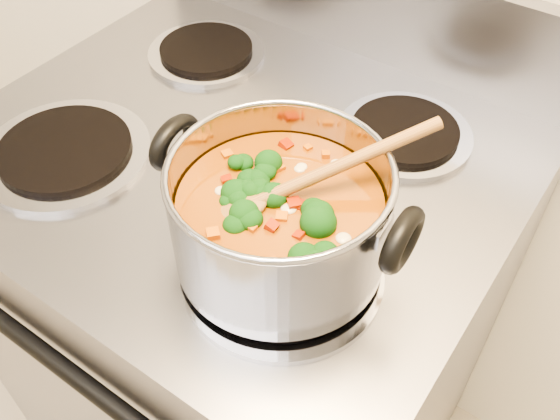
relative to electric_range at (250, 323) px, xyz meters
The scene contains 4 objects.
electric_range is the anchor object (origin of this frame).
stockpot 0.57m from the electric_range, 39.53° to the right, with size 0.30×0.24×0.15m.
wooden_spoon 0.61m from the electric_range, 36.53° to the right, with size 0.18×0.22×0.09m.
cooktop_crumbs 0.51m from the electric_range, 69.94° to the right, with size 0.35×0.13×0.01m.
Camera 1 is at (0.50, 0.65, 1.50)m, focal length 40.00 mm.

